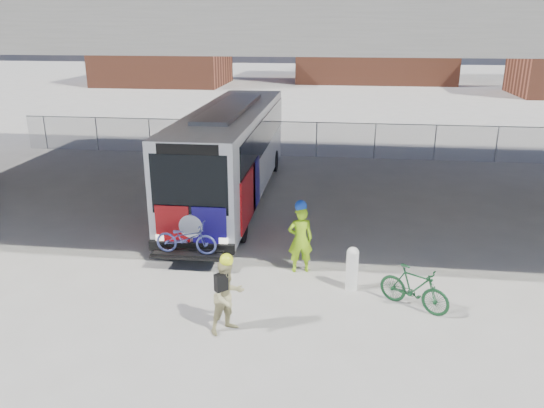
% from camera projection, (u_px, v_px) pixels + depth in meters
% --- Properties ---
extents(ground, '(160.00, 160.00, 0.00)m').
position_uv_depth(ground, '(266.00, 246.00, 16.69)').
color(ground, '#9E9991').
rests_on(ground, ground).
extents(bus, '(2.67, 12.90, 3.69)m').
position_uv_depth(bus, '(231.00, 146.00, 20.66)').
color(bus, silver).
rests_on(bus, ground).
extents(overpass, '(40.00, 16.00, 7.95)m').
position_uv_depth(overpass, '(281.00, 27.00, 18.33)').
color(overpass, '#605E59').
rests_on(overpass, ground).
extents(chainlink_fence, '(30.00, 0.06, 30.00)m').
position_uv_depth(chainlink_fence, '(297.00, 130.00, 27.50)').
color(chainlink_fence, gray).
rests_on(chainlink_fence, ground).
extents(brick_buildings, '(54.00, 22.00, 12.00)m').
position_uv_depth(brick_buildings, '(335.00, 35.00, 60.06)').
color(brick_buildings, brown).
rests_on(brick_buildings, ground).
extents(bollard, '(0.31, 0.31, 1.20)m').
position_uv_depth(bollard, '(352.00, 267.00, 13.78)').
color(bollard, silver).
rests_on(bollard, ground).
extents(cyclist_hivis, '(0.80, 0.62, 2.11)m').
position_uv_depth(cyclist_hivis, '(300.00, 238.00, 14.69)').
color(cyclist_hivis, '#99DA17').
rests_on(cyclist_hivis, ground).
extents(cyclist_tan, '(1.07, 1.06, 1.91)m').
position_uv_depth(cyclist_tan, '(227.00, 295.00, 11.82)').
color(cyclist_tan, tan).
rests_on(cyclist_tan, ground).
extents(bike_parked, '(1.81, 1.41, 1.09)m').
position_uv_depth(bike_parked, '(414.00, 288.00, 12.89)').
color(bike_parked, '#143F20').
rests_on(bike_parked, ground).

